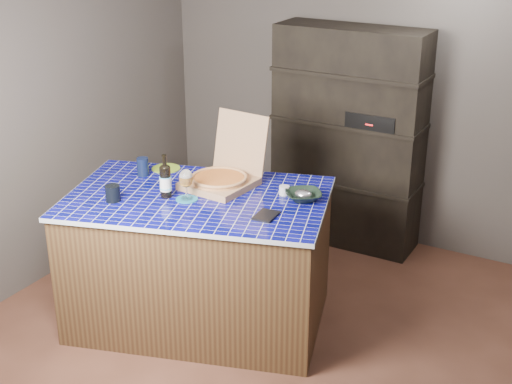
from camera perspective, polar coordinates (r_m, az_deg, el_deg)
The scene contains 14 objects.
room at distance 4.42m, azimuth -0.04°, elevation 3.22°, with size 3.50×3.50×3.50m.
shelving_unit at distance 5.84m, azimuth 7.40°, elevation 4.29°, with size 1.20×0.41×1.80m.
kitchen_island at distance 4.83m, azimuth -4.55°, elevation -5.36°, with size 1.92×1.51×0.92m.
pizza_box at distance 4.76m, azimuth -2.77°, elevation 1.22°, with size 0.46×0.54×0.45m.
mead_bottle at distance 4.60m, azimuth -7.26°, elevation 0.92°, with size 0.08×0.08×0.29m.
teal_trivet at distance 4.58m, azimuth -5.55°, elevation -0.57°, with size 0.14×0.14×0.01m, color #1A6F8C.
wine_glass at distance 4.53m, azimuth -5.62°, elevation 1.04°, with size 0.09×0.09×0.20m.
tumbler at distance 4.61m, azimuth -11.39°, elevation -0.10°, with size 0.09×0.09×0.11m, color black.
dvd_case at distance 4.32m, azimuth 0.81°, elevation -1.89°, with size 0.12×0.17×0.01m, color black.
bowl at distance 4.56m, azimuth 3.80°, elevation -0.30°, with size 0.23×0.23×0.06m, color black.
foil_contents at distance 4.55m, azimuth 3.81°, elevation -0.16°, with size 0.12×0.10×0.05m, color silver.
white_jar at distance 4.63m, azimuth 2.27°, elevation 0.14°, with size 0.07×0.07×0.06m, color silver.
navy_cup at distance 5.00m, azimuth -9.05°, elevation 2.01°, with size 0.08×0.08×0.13m, color black.
green_trivet at distance 5.12m, azimuth -7.21°, elevation 1.89°, with size 0.20×0.20×0.01m, color olive.
Camera 1 is at (2.05, -3.64, 2.71)m, focal length 50.00 mm.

